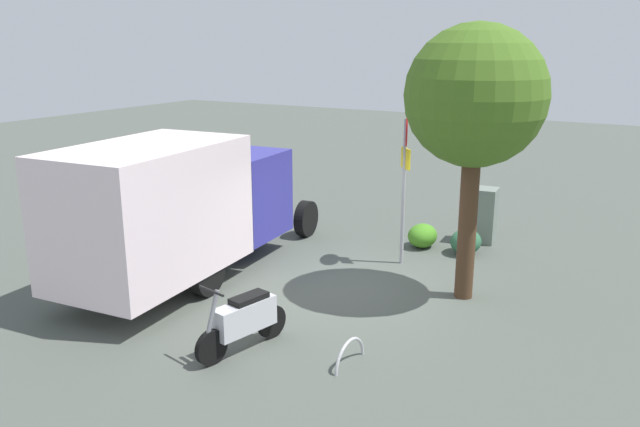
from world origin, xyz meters
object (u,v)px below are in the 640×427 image
object	(u,v)px
motorcycle	(244,319)
bike_rack_hoop	(350,364)
stop_sign	(405,163)
street_tree	(475,98)
utility_cabinet	(485,215)
box_truck_near	(180,203)

from	to	relation	value
motorcycle	bike_rack_hoop	bearing A→B (deg)	115.79
stop_sign	street_tree	xyz separation A→B (m)	(1.19, 1.77, 1.53)
motorcycle	stop_sign	distance (m)	5.36
stop_sign	street_tree	distance (m)	2.62
street_tree	utility_cabinet	bearing A→B (deg)	-169.86
motorcycle	utility_cabinet	bearing A→B (deg)	179.92
bike_rack_hoop	motorcycle	bearing A→B (deg)	-76.95
utility_cabinet	bike_rack_hoop	world-z (taller)	utility_cabinet
stop_sign	utility_cabinet	bearing A→B (deg)	155.27
box_truck_near	bike_rack_hoop	world-z (taller)	box_truck_near
box_truck_near	bike_rack_hoop	xyz separation A→B (m)	(1.56, 4.64, -1.61)
box_truck_near	motorcycle	world-z (taller)	box_truck_near
street_tree	bike_rack_hoop	distance (m)	5.16
box_truck_near	utility_cabinet	distance (m)	7.30
street_tree	utility_cabinet	world-z (taller)	street_tree
motorcycle	bike_rack_hoop	distance (m)	1.80
box_truck_near	street_tree	bearing A→B (deg)	-74.71
stop_sign	bike_rack_hoop	xyz separation A→B (m)	(4.65, 1.10, -2.25)
motorcycle	stop_sign	bearing A→B (deg)	-173.81
stop_sign	bike_rack_hoop	bearing A→B (deg)	13.29
box_truck_near	motorcycle	distance (m)	3.71
motorcycle	street_tree	xyz separation A→B (m)	(-3.85, 2.35, 3.25)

